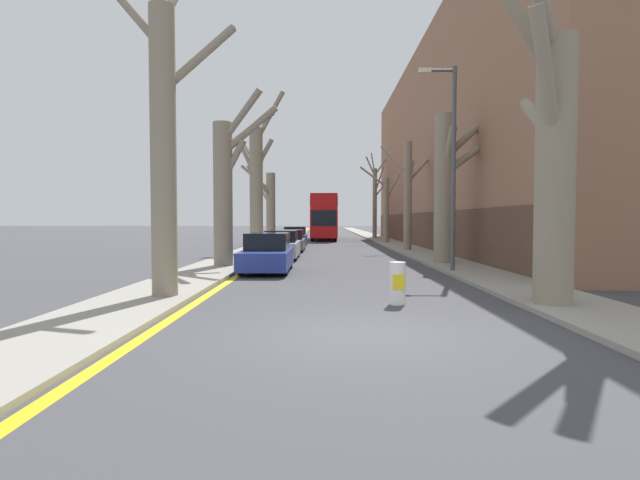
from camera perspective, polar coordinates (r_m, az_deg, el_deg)
name	(u,v)px	position (r m, az deg, el deg)	size (l,w,h in m)	color
ground_plane	(359,334)	(8.94, 4.43, -10.67)	(300.00, 300.00, 0.00)	#424247
sidewalk_left	(286,236)	(58.89, -3.93, 0.44)	(2.34, 120.00, 0.12)	gray
sidewalk_right	(371,236)	(59.00, 5.90, 0.44)	(2.34, 120.00, 0.12)	gray
building_facade_right	(486,147)	(38.88, 18.39, 10.01)	(10.08, 45.13, 14.58)	#93664C
kerb_line_stripe	(297,237)	(58.81, -2.61, 0.39)	(0.24, 120.00, 0.01)	yellow
street_tree_left_0	(165,142)	(13.18, -17.35, 10.63)	(2.98, 1.53, 8.36)	gray
street_tree_left_1	(227,184)	(21.00, -10.60, 6.28)	(2.72, 3.10, 7.23)	gray
street_tree_left_2	(257,184)	(30.10, -7.23, 6.42)	(2.82, 2.25, 9.74)	gray
street_tree_left_3	(269,205)	(39.17, -5.85, 3.97)	(2.68, 3.88, 6.29)	gray
street_tree_right_0	(552,154)	(12.42, 24.98, 8.95)	(2.46, 3.75, 7.51)	gray
street_tree_right_1	(446,186)	(22.87, 14.16, 6.00)	(2.11, 1.57, 6.65)	gray
street_tree_right_2	(408,193)	(32.08, 10.03, 5.33)	(3.89, 2.16, 6.92)	gray
street_tree_right_3	(386,207)	(42.54, 7.53, 3.79)	(3.44, 2.61, 6.49)	gray
street_tree_right_4	(375,198)	(52.89, 6.33, 4.81)	(2.61, 3.03, 9.16)	gray
double_decker_bus	(324,215)	(49.39, 0.44, 2.89)	(2.51, 10.28, 4.38)	red
parked_car_0	(267,254)	(19.31, -6.05, -1.56)	(1.79, 4.30, 1.50)	navy
parked_car_1	(281,245)	(25.62, -4.46, -0.63)	(1.78, 4.36, 1.46)	#9EA3AD
parked_car_2	(290,241)	(31.97, -3.49, -0.11)	(1.89, 4.54, 1.36)	#4C5156
parked_car_3	(295,237)	(38.11, -2.87, 0.35)	(1.75, 4.30, 1.48)	navy
lamp_post	(451,158)	(19.40, 14.74, 9.02)	(1.40, 0.20, 7.67)	#4C4F54
traffic_bollard	(397,283)	(12.00, 8.84, -4.90)	(0.39, 0.40, 1.01)	white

